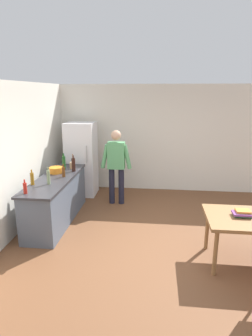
# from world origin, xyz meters

# --- Properties ---
(ground_plane) EXTENTS (14.00, 14.00, 0.00)m
(ground_plane) POSITION_xyz_m (0.00, 0.00, 0.00)
(ground_plane) COLOR brown
(wall_back) EXTENTS (6.40, 0.12, 2.70)m
(wall_back) POSITION_xyz_m (0.00, 3.00, 1.35)
(wall_back) COLOR silver
(wall_back) RESTS_ON ground_plane
(wall_left) EXTENTS (0.12, 5.60, 2.70)m
(wall_left) POSITION_xyz_m (-2.60, 0.20, 1.35)
(wall_left) COLOR silver
(wall_left) RESTS_ON ground_plane
(kitchen_counter) EXTENTS (0.64, 2.20, 0.90)m
(kitchen_counter) POSITION_xyz_m (-2.00, 0.80, 0.45)
(kitchen_counter) COLOR #4C5666
(kitchen_counter) RESTS_ON ground_plane
(refrigerator) EXTENTS (0.70, 0.67, 1.80)m
(refrigerator) POSITION_xyz_m (-1.90, 2.40, 0.90)
(refrigerator) COLOR white
(refrigerator) RESTS_ON ground_plane
(person) EXTENTS (0.70, 0.22, 1.70)m
(person) POSITION_xyz_m (-0.95, 1.85, 0.98)
(person) COLOR #1E1E2D
(person) RESTS_ON ground_plane
(cooking_pot) EXTENTS (0.40, 0.28, 0.12)m
(cooking_pot) POSITION_xyz_m (-2.10, 1.14, 0.96)
(cooking_pot) COLOR orange
(cooking_pot) RESTS_ON kitchen_counter
(utensil_jar) EXTENTS (0.11, 0.11, 0.32)m
(utensil_jar) POSITION_xyz_m (-1.86, 1.51, 0.98)
(utensil_jar) COLOR tan
(utensil_jar) RESTS_ON kitchen_counter
(bottle_beer_brown) EXTENTS (0.06, 0.06, 0.26)m
(bottle_beer_brown) POSITION_xyz_m (-1.85, 0.88, 1.01)
(bottle_beer_brown) COLOR #5B3314
(bottle_beer_brown) RESTS_ON kitchen_counter
(bottle_vinegar_tall) EXTENTS (0.06, 0.06, 0.32)m
(bottle_vinegar_tall) POSITION_xyz_m (-1.97, 0.42, 1.04)
(bottle_vinegar_tall) COLOR gray
(bottle_vinegar_tall) RESTS_ON kitchen_counter
(bottle_sauce_red) EXTENTS (0.06, 0.06, 0.24)m
(bottle_sauce_red) POSITION_xyz_m (-2.17, -0.10, 1.00)
(bottle_sauce_red) COLOR #B22319
(bottle_sauce_red) RESTS_ON kitchen_counter
(bottle_oil_amber) EXTENTS (0.06, 0.06, 0.28)m
(bottle_oil_amber) POSITION_xyz_m (-2.25, 0.35, 1.02)
(bottle_oil_amber) COLOR #996619
(bottle_oil_amber) RESTS_ON kitchen_counter
(bottle_wine_dark) EXTENTS (0.08, 0.08, 0.34)m
(bottle_wine_dark) POSITION_xyz_m (-1.77, 1.30, 1.05)
(bottle_wine_dark) COLOR black
(bottle_wine_dark) RESTS_ON kitchen_counter
(bottle_wine_green) EXTENTS (0.08, 0.08, 0.34)m
(bottle_wine_green) POSITION_xyz_m (-2.03, 1.46, 1.05)
(bottle_wine_green) COLOR #1E5123
(bottle_wine_green) RESTS_ON kitchen_counter
(book_stack) EXTENTS (0.29, 0.19, 0.09)m
(book_stack) POSITION_xyz_m (1.22, -0.27, 0.79)
(book_stack) COLOR #387A47
(book_stack) RESTS_ON dining_table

